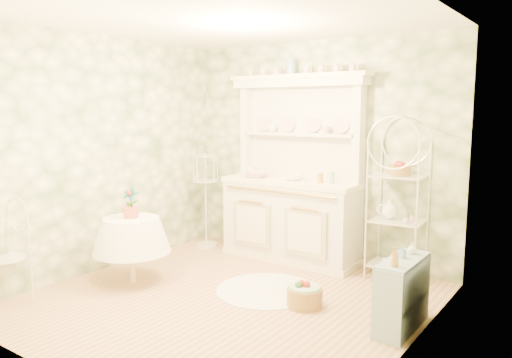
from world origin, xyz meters
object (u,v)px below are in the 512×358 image
Objects in this scene: side_shelf at (402,295)px; cafe_chair at (4,258)px; kitchen_dresser at (291,169)px; floor_basket at (305,294)px; birdcage_stand at (206,191)px; bakers_rack at (398,203)px; round_table at (132,246)px.

side_shelf is 3.71m from cafe_chair.
kitchen_dresser is 5.97× the size of floor_basket.
birdcage_stand is at bearing 153.93° from floor_basket.
kitchen_dresser is 1.36m from bakers_rack.
side_shelf is 0.93m from floor_basket.
cafe_chair is (-2.81, -2.90, -0.40)m from bakers_rack.
side_shelf is (1.83, -1.16, -0.85)m from kitchen_dresser.
round_table is (-2.78, -0.56, 0.10)m from side_shelf.
cafe_chair is 2.40× the size of floor_basket.
cafe_chair is (-0.53, -1.12, 0.06)m from round_table.
bakers_rack is 1.87× the size of cafe_chair.
cafe_chair is at bearing -115.31° from round_table.
bakers_rack is 2.93m from round_table.
round_table is at bearing -79.29° from birdcage_stand.
cafe_chair is at bearing -145.99° from floor_basket.
cafe_chair is at bearing -117.58° from kitchen_dresser.
floor_basket is at bearing -26.07° from birdcage_stand.
kitchen_dresser reaches higher than birdcage_stand.
floor_basket is at bearing 33.01° from cafe_chair.
round_table is at bearing -170.16° from side_shelf.
birdcage_stand is at bearing 160.60° from side_shelf.
kitchen_dresser is 1.83m from floor_basket.
birdcage_stand is at bearing 83.95° from cafe_chair.
side_shelf is 0.75× the size of cafe_chair.
bakers_rack reaches higher than round_table.
bakers_rack is 2.15× the size of round_table.
cafe_chair is (-1.48, -2.83, -0.69)m from kitchen_dresser.
kitchen_dresser reaches higher than side_shelf.
kitchen_dresser is 3.30× the size of side_shelf.
floor_basket is (-0.92, -0.06, -0.17)m from side_shelf.
side_shelf is at bearing -71.70° from bakers_rack.
kitchen_dresser reaches higher than round_table.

